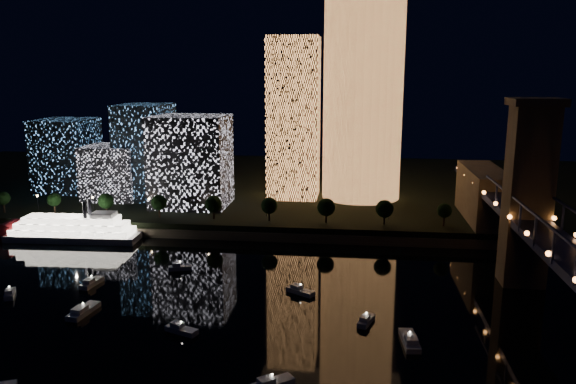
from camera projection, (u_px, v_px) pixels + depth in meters
name	position (u px, v px, depth m)	size (l,w,h in m)	color
ground	(253.00, 360.00, 112.23)	(520.00, 520.00, 0.00)	black
far_bank	(313.00, 187.00, 267.00)	(420.00, 160.00, 5.00)	black
seawall	(296.00, 236.00, 191.50)	(420.00, 6.00, 3.00)	#6B5E4C
tower_cylindrical	(363.00, 89.00, 226.17)	(34.00, 34.00, 88.52)	#FA9A50
tower_rectangular	(294.00, 118.00, 230.16)	(20.52, 20.52, 65.30)	#FA9A50
midrise_blocks	(135.00, 158.00, 230.09)	(87.63, 45.45, 38.48)	white
riverboat	(67.00, 230.00, 191.33)	(48.68, 12.12, 14.55)	silver
motorboats	(192.00, 328.00, 124.73)	(104.31, 83.29, 2.78)	silver
esplanade_trees	(228.00, 205.00, 198.28)	(165.08, 6.29, 8.64)	black
street_lamps	(207.00, 204.00, 205.47)	(132.70, 0.70, 5.65)	black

